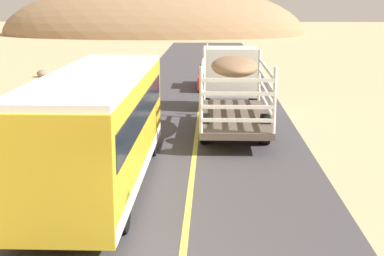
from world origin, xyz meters
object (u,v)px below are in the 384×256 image
(bus, at_px, (99,126))
(boulder_near_shoulder, at_px, (42,73))
(livestock_truck, at_px, (231,78))
(car_far, at_px, (214,76))

(bus, relative_size, boulder_near_shoulder, 12.79)
(livestock_truck, xyz_separation_m, boulder_near_shoulder, (-12.20, 13.06, -1.54))
(livestock_truck, height_order, boulder_near_shoulder, livestock_truck)
(car_far, bearing_deg, bus, -99.94)
(livestock_truck, height_order, bus, bus)
(bus, bearing_deg, boulder_near_shoulder, 110.10)
(car_far, xyz_separation_m, boulder_near_shoulder, (-11.45, 4.25, -0.44))
(livestock_truck, relative_size, boulder_near_shoulder, 12.41)
(livestock_truck, bearing_deg, bus, -112.66)
(livestock_truck, bearing_deg, car_far, 94.85)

